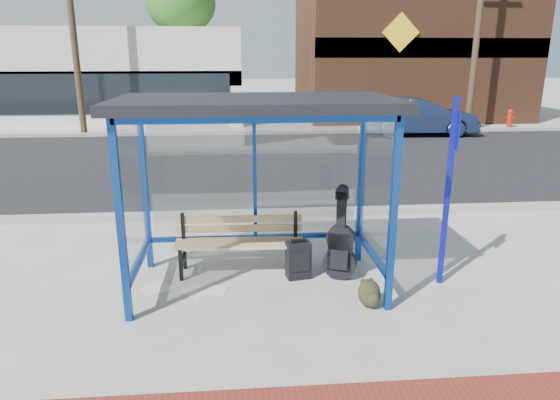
{
  "coord_description": "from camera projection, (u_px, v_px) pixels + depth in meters",
  "views": [
    {
      "loc": [
        -0.22,
        -5.95,
        2.89
      ],
      "look_at": [
        0.3,
        0.2,
        1.1
      ],
      "focal_mm": 32.0,
      "sensor_mm": 36.0,
      "label": 1
    }
  ],
  "objects": [
    {
      "name": "ground",
      "position": [
        258.0,
        286.0,
        6.52
      ],
      "size": [
        120.0,
        120.0,
        0.0
      ],
      "primitive_type": "plane",
      "color": "#B2ADA0",
      "rests_on": "ground"
    },
    {
      "name": "curb_near",
      "position": [
        251.0,
        214.0,
        9.28
      ],
      "size": [
        60.0,
        0.25,
        0.12
      ],
      "primitive_type": "cube",
      "color": "gray",
      "rests_on": "ground"
    },
    {
      "name": "street_asphalt",
      "position": [
        246.0,
        161.0,
        14.17
      ],
      "size": [
        60.0,
        10.0,
        0.0
      ],
      "primitive_type": "cube",
      "color": "black",
      "rests_on": "ground"
    },
    {
      "name": "curb_far",
      "position": [
        243.0,
        133.0,
        19.04
      ],
      "size": [
        60.0,
        0.25,
        0.12
      ],
      "primitive_type": "cube",
      "color": "gray",
      "rests_on": "ground"
    },
    {
      "name": "far_sidewalk",
      "position": [
        243.0,
        127.0,
        20.87
      ],
      "size": [
        60.0,
        4.0,
        0.01
      ],
      "primitive_type": "cube",
      "color": "#B2ADA0",
      "rests_on": "ground"
    },
    {
      "name": "bus_shelter",
      "position": [
        256.0,
        127.0,
        6.01
      ],
      "size": [
        3.3,
        1.8,
        2.42
      ],
      "color": "navy",
      "rests_on": "ground"
    },
    {
      "name": "storefront_white",
      "position": [
        41.0,
        76.0,
        22.44
      ],
      "size": [
        18.0,
        6.04,
        4.0
      ],
      "color": "silver",
      "rests_on": "ground"
    },
    {
      "name": "storefront_brown",
      "position": [
        407.0,
        49.0,
        23.97
      ],
      "size": [
        10.0,
        7.08,
        6.4
      ],
      "color": "#59331E",
      "rests_on": "ground"
    },
    {
      "name": "tree_mid",
      "position": [
        181.0,
        4.0,
        25.8
      ],
      "size": [
        3.6,
        3.6,
        7.03
      ],
      "color": "#4C3826",
      "rests_on": "ground"
    },
    {
      "name": "tree_right",
      "position": [
        469.0,
        7.0,
        27.07
      ],
      "size": [
        3.6,
        3.6,
        7.03
      ],
      "color": "#4C3826",
      "rests_on": "ground"
    },
    {
      "name": "utility_pole_west",
      "position": [
        72.0,
        20.0,
        17.7
      ],
      "size": [
        1.6,
        0.24,
        8.0
      ],
      "color": "#4C3826",
      "rests_on": "ground"
    },
    {
      "name": "utility_pole_east",
      "position": [
        478.0,
        22.0,
        18.93
      ],
      "size": [
        1.6,
        0.24,
        8.0
      ],
      "color": "#4C3826",
      "rests_on": "ground"
    },
    {
      "name": "bench",
      "position": [
        240.0,
        240.0,
        6.83
      ],
      "size": [
        1.76,
        0.48,
        0.83
      ],
      "rotation": [
        0.0,
        0.0,
        -0.03
      ],
      "color": "black",
      "rests_on": "ground"
    },
    {
      "name": "guitar_bag",
      "position": [
        340.0,
        247.0,
        6.61
      ],
      "size": [
        0.46,
        0.28,
        1.22
      ],
      "rotation": [
        0.0,
        0.0,
        -0.37
      ],
      "color": "black",
      "rests_on": "ground"
    },
    {
      "name": "suitcase",
      "position": [
        298.0,
        260.0,
        6.68
      ],
      "size": [
        0.35,
        0.26,
        0.55
      ],
      "rotation": [
        0.0,
        0.0,
        0.18
      ],
      "color": "black",
      "rests_on": "ground"
    },
    {
      "name": "backpack",
      "position": [
        370.0,
        294.0,
        5.94
      ],
      "size": [
        0.33,
        0.31,
        0.34
      ],
      "rotation": [
        0.0,
        0.0,
        0.25
      ],
      "color": "#282816",
      "rests_on": "ground"
    },
    {
      "name": "sign_post",
      "position": [
        449.0,
        183.0,
        6.24
      ],
      "size": [
        0.15,
        0.29,
        2.42
      ],
      "rotation": [
        0.0,
        0.0,
        -0.33
      ],
      "color": "#0E119A",
      "rests_on": "ground"
    },
    {
      "name": "newspaper_a",
      "position": [
        158.0,
        288.0,
        6.43
      ],
      "size": [
        0.44,
        0.43,
        0.01
      ],
      "primitive_type": "cube",
      "rotation": [
        0.0,
        0.0,
        0.61
      ],
      "color": "white",
      "rests_on": "ground"
    },
    {
      "name": "newspaper_b",
      "position": [
        197.0,
        292.0,
        6.34
      ],
      "size": [
        0.43,
        0.44,
        0.01
      ],
      "primitive_type": "cube",
      "rotation": [
        0.0,
        0.0,
        -0.86
      ],
      "color": "white",
      "rests_on": "ground"
    },
    {
      "name": "newspaper_c",
      "position": [
        214.0,
        290.0,
        6.4
      ],
      "size": [
        0.39,
        0.34,
        0.01
      ],
      "primitive_type": "cube",
      "rotation": [
        0.0,
        0.0,
        -0.26
      ],
      "color": "white",
      "rests_on": "ground"
    },
    {
      "name": "parked_car",
      "position": [
        419.0,
        117.0,
        18.62
      ],
      "size": [
        4.23,
        1.65,
        1.37
      ],
      "primitive_type": "imported",
      "rotation": [
        0.0,
        0.0,
        1.52
      ],
      "color": "#172442",
      "rests_on": "ground"
    },
    {
      "name": "fire_hydrant",
      "position": [
        510.0,
        118.0,
        20.75
      ],
      "size": [
        0.34,
        0.23,
        0.76
      ],
      "rotation": [
        0.0,
        0.0,
        -0.26
      ],
      "color": "red",
      "rests_on": "ground"
    }
  ]
}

